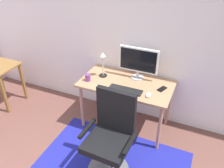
% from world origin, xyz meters
% --- Properties ---
extents(wall_back, '(6.00, 0.10, 2.60)m').
position_xyz_m(wall_back, '(0.00, 2.20, 1.30)').
color(wall_back, silver).
rests_on(wall_back, ground).
extents(area_rug, '(1.78, 1.18, 0.01)m').
position_xyz_m(area_rug, '(0.24, 1.04, 0.00)').
color(area_rug, '#1F2397').
rests_on(area_rug, ground).
extents(desk, '(1.23, 0.66, 0.72)m').
position_xyz_m(desk, '(0.12, 1.80, 0.64)').
color(desk, tan).
rests_on(desk, ground).
extents(monitor, '(0.53, 0.18, 0.44)m').
position_xyz_m(monitor, '(0.21, 1.99, 0.98)').
color(monitor, '#B2B2B7').
rests_on(monitor, desk).
extents(keyboard, '(0.43, 0.13, 0.02)m').
position_xyz_m(keyboard, '(0.17, 1.63, 0.73)').
color(keyboard, black).
rests_on(keyboard, desk).
extents(computer_mouse, '(0.06, 0.10, 0.03)m').
position_xyz_m(computer_mouse, '(0.47, 1.62, 0.74)').
color(computer_mouse, white).
rests_on(computer_mouse, desk).
extents(coffee_cup, '(0.07, 0.07, 0.10)m').
position_xyz_m(coffee_cup, '(-0.38, 1.65, 0.77)').
color(coffee_cup, '#743882').
rests_on(coffee_cup, desk).
extents(cell_phone, '(0.12, 0.16, 0.01)m').
position_xyz_m(cell_phone, '(0.59, 1.84, 0.73)').
color(cell_phone, black).
rests_on(cell_phone, desk).
extents(desk_lamp, '(0.11, 0.11, 0.36)m').
position_xyz_m(desk_lamp, '(-0.24, 1.85, 0.95)').
color(desk_lamp, black).
rests_on(desk_lamp, desk).
extents(office_chair, '(0.56, 0.49, 1.03)m').
position_xyz_m(office_chair, '(0.24, 1.00, 0.44)').
color(office_chair, slate).
rests_on(office_chair, ground).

